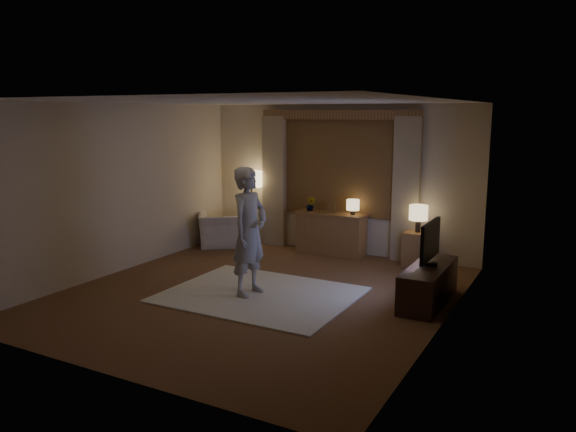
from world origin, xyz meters
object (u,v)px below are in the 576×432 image
Objects in this scene: person at (249,231)px; side_table at (417,249)px; tv_stand at (428,284)px; sideboard at (331,235)px; armchair at (225,229)px.

side_table is at bearing -28.24° from person.
person reaches higher than side_table.
tv_stand is at bearing -69.85° from side_table.
tv_stand is at bearing -65.65° from person.
side_table is (1.54, -0.05, -0.07)m from sideboard.
side_table is (3.55, 0.31, -0.03)m from armchair.
side_table reaches higher than tv_stand.
sideboard is at bearing 140.96° from tv_stand.
side_table is at bearing 110.15° from tv_stand.
armchair is at bearing 161.38° from tv_stand.
side_table is 1.82m from tv_stand.
sideboard is 1.24× the size of armchair.
sideboard reaches higher than armchair.
sideboard is at bearing 153.01° from armchair.
side_table is 0.40× the size of tv_stand.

